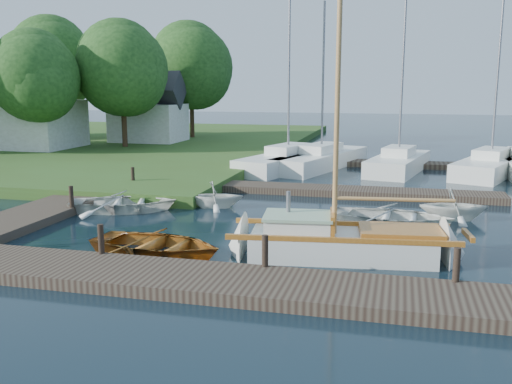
% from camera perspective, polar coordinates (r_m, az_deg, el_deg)
% --- Properties ---
extents(ground, '(160.00, 160.00, 0.00)m').
position_cam_1_polar(ground, '(19.38, 0.00, -3.49)').
color(ground, black).
rests_on(ground, ground).
extents(near_dock, '(18.00, 2.20, 0.30)m').
position_cam_1_polar(near_dock, '(13.85, -6.19, -8.76)').
color(near_dock, '#31241C').
rests_on(near_dock, ground).
extents(left_dock, '(2.20, 18.00, 0.30)m').
position_cam_1_polar(left_dock, '(24.27, -17.41, -0.73)').
color(left_dock, '#31241C').
rests_on(left_dock, ground).
extents(far_dock, '(14.00, 1.60, 0.30)m').
position_cam_1_polar(far_dock, '(25.28, 8.04, 0.10)').
color(far_dock, '#31241C').
rests_on(far_dock, ground).
extents(pontoon, '(30.00, 1.60, 0.30)m').
position_cam_1_polar(pontoon, '(34.94, 22.97, 2.27)').
color(pontoon, '#31241C').
rests_on(pontoon, ground).
extents(mooring_post_1, '(0.16, 0.16, 0.80)m').
position_cam_1_polar(mooring_post_1, '(15.78, -15.24, -4.55)').
color(mooring_post_1, black).
rests_on(mooring_post_1, near_dock).
extents(mooring_post_2, '(0.16, 0.16, 0.80)m').
position_cam_1_polar(mooring_post_2, '(14.17, 0.91, -5.90)').
color(mooring_post_2, black).
rests_on(mooring_post_2, near_dock).
extents(mooring_post_3, '(0.16, 0.16, 0.80)m').
position_cam_1_polar(mooring_post_3, '(13.89, 19.43, -6.87)').
color(mooring_post_3, black).
rests_on(mooring_post_3, near_dock).
extents(mooring_post_4, '(0.16, 0.16, 0.80)m').
position_cam_1_polar(mooring_post_4, '(21.98, -17.98, -0.45)').
color(mooring_post_4, black).
rests_on(mooring_post_4, left_dock).
extents(mooring_post_5, '(0.16, 0.16, 0.80)m').
position_cam_1_polar(mooring_post_5, '(26.28, -12.21, 1.58)').
color(mooring_post_5, black).
rests_on(mooring_post_5, left_dock).
extents(sailboat, '(7.34, 2.84, 9.83)m').
position_cam_1_polar(sailboat, '(16.13, 9.08, -5.28)').
color(sailboat, white).
rests_on(sailboat, ground).
extents(dinghy, '(4.16, 3.20, 0.80)m').
position_cam_1_polar(dinghy, '(16.40, -9.92, -4.85)').
color(dinghy, brown).
rests_on(dinghy, ground).
extents(tender_a, '(4.71, 4.01, 0.83)m').
position_cam_1_polar(tender_a, '(22.27, -13.11, -0.82)').
color(tender_a, white).
rests_on(tender_a, ground).
extents(tender_b, '(2.54, 2.32, 1.14)m').
position_cam_1_polar(tender_b, '(22.30, -4.10, -0.13)').
color(tender_b, white).
rests_on(tender_b, ground).
extents(tender_c, '(4.24, 3.20, 0.83)m').
position_cam_1_polar(tender_c, '(19.91, 13.58, -2.19)').
color(tender_c, white).
rests_on(tender_c, ground).
extents(tender_d, '(2.61, 2.34, 1.24)m').
position_cam_1_polar(tender_d, '(21.39, 19.18, -1.04)').
color(tender_d, white).
rests_on(tender_d, ground).
extents(marina_boat_0, '(4.62, 8.98, 11.67)m').
position_cam_1_polar(marina_boat_0, '(32.60, 3.23, 3.31)').
color(marina_boat_0, white).
rests_on(marina_boat_0, ground).
extents(marina_boat_1, '(4.76, 9.14, 9.29)m').
position_cam_1_polar(marina_boat_1, '(33.17, 6.56, 3.35)').
color(marina_boat_1, white).
rests_on(marina_boat_1, ground).
extents(marina_boat_2, '(3.62, 7.31, 10.83)m').
position_cam_1_polar(marina_boat_2, '(32.46, 14.06, 2.98)').
color(marina_boat_2, white).
rests_on(marina_boat_2, ground).
extents(marina_boat_3, '(4.94, 8.25, 11.51)m').
position_cam_1_polar(marina_boat_3, '(33.01, 22.44, 2.61)').
color(marina_boat_3, white).
rests_on(marina_boat_3, ground).
extents(house_a, '(6.30, 5.00, 6.29)m').
position_cam_1_polar(house_a, '(42.19, -21.68, 7.51)').
color(house_a, beige).
rests_on(house_a, shore).
extents(house_c, '(5.25, 4.00, 5.28)m').
position_cam_1_polar(house_c, '(44.37, -10.70, 7.70)').
color(house_c, beige).
rests_on(house_c, shore).
extents(tree_2, '(5.83, 5.75, 7.82)m').
position_cam_1_polar(tree_2, '(39.41, -21.18, 10.71)').
color(tree_2, '#332114').
rests_on(tree_2, shore).
extents(tree_3, '(6.41, 6.38, 8.74)m').
position_cam_1_polar(tree_3, '(40.78, -13.23, 11.90)').
color(tree_3, '#332114').
rests_on(tree_3, shore).
extents(tree_4, '(7.01, 7.01, 9.66)m').
position_cam_1_polar(tree_4, '(48.30, -19.67, 12.00)').
color(tree_4, '#332114').
rests_on(tree_4, shore).
extents(tree_7, '(6.83, 6.83, 9.38)m').
position_cam_1_polar(tree_7, '(47.31, -6.49, 12.38)').
color(tree_7, '#332114').
rests_on(tree_7, shore).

